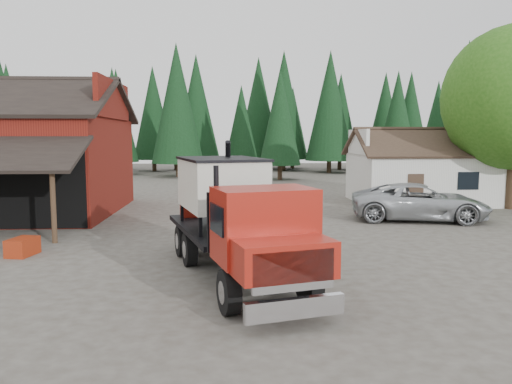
{
  "coord_description": "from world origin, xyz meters",
  "views": [
    {
      "loc": [
        1.03,
        -17.09,
        4.05
      ],
      "look_at": [
        2.19,
        3.16,
        1.8
      ],
      "focal_mm": 35.0,
      "sensor_mm": 36.0,
      "label": 1
    }
  ],
  "objects": [
    {
      "name": "silver_car",
      "position": [
        10.35,
        6.42,
        0.9
      ],
      "size": [
        6.96,
        4.26,
        1.8
      ],
      "primitive_type": "imported",
      "rotation": [
        0.0,
        0.0,
        1.36
      ],
      "color": "#B0B4B8",
      "rests_on": "ground"
    },
    {
      "name": "conifer_backdrop",
      "position": [
        0.0,
        42.0,
        0.0
      ],
      "size": [
        76.0,
        16.0,
        16.0
      ],
      "primitive_type": null,
      "color": "black",
      "rests_on": "ground"
    },
    {
      "name": "near_pine_d",
      "position": [
        -4.0,
        34.0,
        7.39
      ],
      "size": [
        5.28,
        5.28,
        13.4
      ],
      "color": "#382619",
      "rests_on": "ground"
    },
    {
      "name": "near_pine_c",
      "position": [
        22.0,
        26.0,
        6.89
      ],
      "size": [
        4.84,
        4.84,
        12.4
      ],
      "color": "#382619",
      "rests_on": "ground"
    },
    {
      "name": "feed_truck",
      "position": [
        1.25,
        -2.97,
        1.84
      ],
      "size": [
        4.55,
        9.03,
        3.94
      ],
      "rotation": [
        0.0,
        0.0,
        0.27
      ],
      "color": "black",
      "rests_on": "ground"
    },
    {
      "name": "farmhouse",
      "position": [
        13.0,
        13.0,
        1.67
      ],
      "size": [
        8.6,
        6.42,
        4.65
      ],
      "color": "silver",
      "rests_on": "ground"
    },
    {
      "name": "ground",
      "position": [
        0.0,
        0.0,
        0.0
      ],
      "size": [
        120.0,
        120.0,
        0.0
      ],
      "primitive_type": "plane",
      "color": "#474138",
      "rests_on": "ground"
    },
    {
      "name": "equip_box",
      "position": [
        -6.0,
        0.09,
        0.3
      ],
      "size": [
        0.9,
        1.22,
        0.6
      ],
      "primitive_type": "cube",
      "rotation": [
        0.0,
        0.0,
        -0.2
      ],
      "color": "maroon",
      "rests_on": "ground"
    },
    {
      "name": "near_pine_b",
      "position": [
        6.0,
        30.0,
        5.89
      ],
      "size": [
        3.96,
        3.96,
        10.4
      ],
      "color": "#382619",
      "rests_on": "ground"
    }
  ]
}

